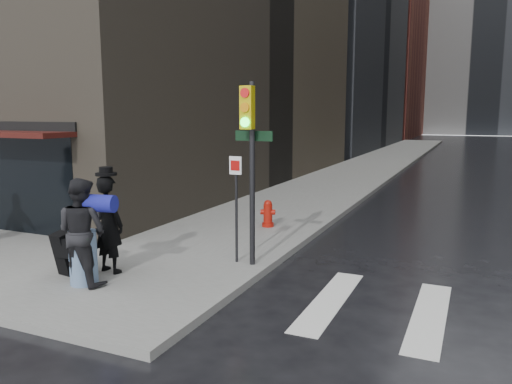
# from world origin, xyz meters

# --- Properties ---
(ground) EXTENTS (140.00, 140.00, 0.00)m
(ground) POSITION_xyz_m (0.00, 0.00, 0.00)
(ground) COLOR black
(ground) RESTS_ON ground
(sidewalk_left) EXTENTS (4.00, 50.00, 0.15)m
(sidewalk_left) POSITION_xyz_m (0.00, 27.00, 0.07)
(sidewalk_left) COLOR slate
(sidewalk_left) RESTS_ON ground
(bldg_left_far) EXTENTS (22.00, 20.00, 26.00)m
(bldg_left_far) POSITION_xyz_m (-13.00, 62.00, 13.00)
(bldg_left_far) COLOR brown
(bldg_left_far) RESTS_ON ground
(bldg_distant) EXTENTS (40.00, 12.00, 32.00)m
(bldg_distant) POSITION_xyz_m (6.00, 78.00, 16.00)
(bldg_distant) COLOR #65635E
(bldg_distant) RESTS_ON ground
(man_overcoat) EXTENTS (1.17, 0.99, 2.04)m
(man_overcoat) POSITION_xyz_m (-0.74, 0.30, 1.00)
(man_overcoat) COLOR black
(man_overcoat) RESTS_ON ground
(man_jeans) EXTENTS (1.34, 0.72, 1.89)m
(man_jeans) POSITION_xyz_m (-0.58, -0.34, 1.10)
(man_jeans) COLOR black
(man_jeans) RESTS_ON ground
(traffic_light) EXTENTS (0.89, 0.43, 3.57)m
(traffic_light) POSITION_xyz_m (1.62, 1.82, 2.46)
(traffic_light) COLOR black
(traffic_light) RESTS_ON ground
(fire_hydrant) EXTENTS (0.42, 0.31, 0.72)m
(fire_hydrant) POSITION_xyz_m (0.65, 5.12, 0.47)
(fire_hydrant) COLOR #951309
(fire_hydrant) RESTS_ON ground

